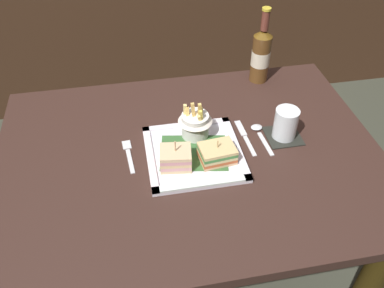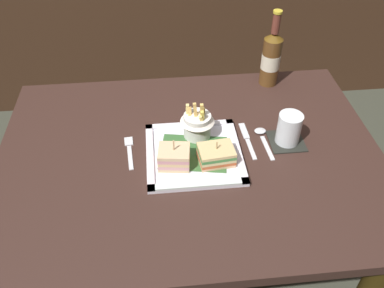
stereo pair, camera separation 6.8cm
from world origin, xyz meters
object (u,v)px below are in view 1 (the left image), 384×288
Objects in this scene: square_plate at (194,154)px; sandwich_half_left at (176,158)px; dining_table at (190,189)px; fries_cup at (195,121)px; knife at (244,136)px; water_glass at (285,125)px; fork at (129,154)px; sandwich_half_right at (217,153)px; spoon at (259,131)px; beer_bottle at (261,55)px.

sandwich_half_left reaches higher than square_plate.
fries_cup reaches higher than dining_table.
fries_cup is 0.16m from knife.
water_glass is 0.69× the size of fork.
sandwich_half_right is (0.06, -0.04, 0.03)m from square_plate.
square_plate reaches higher than fork.
knife is (0.14, -0.02, -0.06)m from fries_cup.
square_plate is 1.97× the size of spoon.
fries_cup is at bearing 56.43° from sandwich_half_left.
fries_cup is at bearing 172.34° from knife.
beer_bottle is 2.83× the size of water_glass.
dining_table is at bearing 44.08° from sandwich_half_left.
knife is at bearing 15.14° from dining_table.
sandwich_half_right is 0.64× the size of knife.
fries_cup is (0.02, 0.07, 0.05)m from square_plate.
square_plate is at bearing -12.19° from fork.
sandwich_half_left is 0.58× the size of knife.
sandwich_half_left reaches higher than fork.
water_glass reaches higher than square_plate.
sandwich_half_right reaches higher than spoon.
fork is (-0.12, 0.08, -0.03)m from sandwich_half_left.
knife is (0.22, 0.09, -0.03)m from sandwich_half_left.
beer_bottle is 1.95× the size of spoon.
dining_table is 4.12× the size of square_plate.
fries_cup is at bearing 109.12° from sandwich_half_right.
knife is (0.17, 0.05, 0.15)m from dining_table.
water_glass is (0.27, 0.03, 0.04)m from square_plate.
dining_table is 6.90× the size of knife.
sandwich_half_left is 0.52m from beer_bottle.
dining_table is at bearing 140.01° from square_plate.
sandwich_half_right is 0.14m from knife.
sandwich_half_right is at bearing -162.31° from water_glass.
dining_table is 0.27m from spoon.
square_plate is 0.22m from spoon.
water_glass is at bearing 4.70° from dining_table.
square_plate is 0.28m from water_glass.
water_glass is (0.22, 0.07, 0.01)m from sandwich_half_right.
dining_table is at bearing -112.07° from fries_cup.
spoon is (0.22, 0.05, 0.15)m from dining_table.
water_glass is at bearing -93.70° from beer_bottle.
water_glass reaches higher than spoon.
spoon is at bearing -107.00° from beer_bottle.
fork is 0.34m from knife.
sandwich_half_left is 0.29m from spoon.
fries_cup is at bearing -136.02° from beer_bottle.
fries_cup reaches higher than water_glass.
sandwich_half_left reaches higher than dining_table.
knife is at bearing 22.89° from sandwich_half_left.
spoon is at bearing 8.43° from knife.
beer_bottle is at bearing 86.30° from water_glass.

